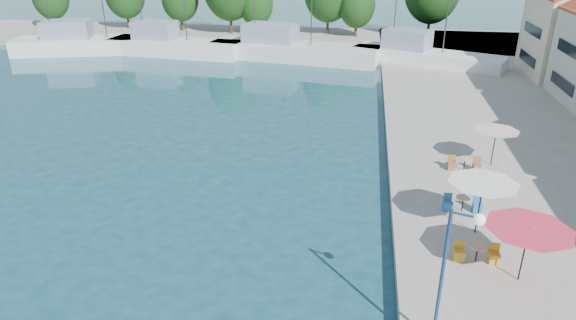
% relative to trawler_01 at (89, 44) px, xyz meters
% --- Properties ---
extents(quay_far, '(90.00, 16.00, 0.60)m').
position_rel_trawler_01_xyz_m(quay_far, '(20.42, 10.66, -0.77)').
color(quay_far, gray).
rests_on(quay_far, ground).
extents(trawler_01, '(18.33, 9.20, 10.20)m').
position_rel_trawler_01_xyz_m(trawler_01, '(0.00, 0.00, 0.00)').
color(trawler_01, white).
rests_on(trawler_01, ground).
extents(trawler_02, '(16.09, 5.81, 10.20)m').
position_rel_trawler_01_xyz_m(trawler_02, '(10.26, 0.28, 0.00)').
color(trawler_02, white).
rests_on(trawler_02, ground).
extents(trawler_03, '(19.59, 8.25, 10.20)m').
position_rel_trawler_01_xyz_m(trawler_03, '(24.28, 0.13, -0.00)').
color(trawler_03, silver).
rests_on(trawler_03, ground).
extents(trawler_04, '(15.93, 10.06, 10.20)m').
position_rel_trawler_01_xyz_m(trawler_04, '(38.74, -1.76, 0.00)').
color(trawler_04, white).
rests_on(trawler_04, ground).
extents(tree_05, '(4.62, 4.62, 6.84)m').
position_rel_trawler_01_xyz_m(tree_05, '(17.90, 11.98, 3.48)').
color(tree_05, '#3F2B19').
rests_on(tree_05, quay_far).
extents(tree_07, '(4.69, 4.69, 6.95)m').
position_rel_trawler_01_xyz_m(tree_07, '(31.23, 12.15, 3.54)').
color(tree_07, '#3F2B19').
rests_on(tree_07, quay_far).
extents(umbrella_pink, '(3.31, 3.31, 2.32)m').
position_rel_trawler_01_xyz_m(umbrella_pink, '(39.13, -39.49, 1.61)').
color(umbrella_pink, black).
rests_on(umbrella_pink, quay_right).
extents(umbrella_white, '(3.08, 3.08, 2.52)m').
position_rel_trawler_01_xyz_m(umbrella_white, '(38.08, -36.14, 1.80)').
color(umbrella_white, black).
rests_on(umbrella_white, quay_right).
extents(umbrella_cream, '(2.60, 2.60, 2.14)m').
position_rel_trawler_01_xyz_m(umbrella_cream, '(40.36, -28.20, 1.42)').
color(umbrella_cream, black).
rests_on(umbrella_cream, quay_right).
extents(cafe_table_01, '(1.82, 0.70, 0.76)m').
position_rel_trawler_01_xyz_m(cafe_table_01, '(37.70, -38.46, -0.18)').
color(cafe_table_01, black).
rests_on(cafe_table_01, quay_right).
extents(cafe_table_02, '(1.82, 0.70, 0.76)m').
position_rel_trawler_01_xyz_m(cafe_table_02, '(37.79, -34.18, -0.18)').
color(cafe_table_02, black).
rests_on(cafe_table_02, quay_right).
extents(cafe_table_03, '(1.82, 0.70, 0.76)m').
position_rel_trawler_01_xyz_m(cafe_table_03, '(38.64, -29.29, -0.18)').
color(cafe_table_03, black).
rests_on(cafe_table_03, quay_right).
extents(street_lamp, '(1.00, 0.48, 5.03)m').
position_rel_trawler_01_xyz_m(street_lamp, '(35.76, -43.47, 3.02)').
color(street_lamp, navy).
rests_on(street_lamp, quay_right).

